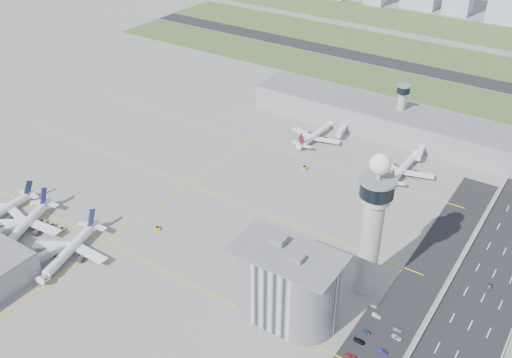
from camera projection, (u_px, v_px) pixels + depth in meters
The scene contains 39 objects.
ground at pixel (214, 239), 265.91m from camera, with size 1000.00×1000.00×0.00m, color gray.
grass_strip_0 at pixel (372, 78), 433.93m from camera, with size 480.00×50.00×0.08m, color #3F5B2B.
grass_strip_1 at pixel (408, 50), 486.81m from camera, with size 480.00×60.00×0.08m, color #4A5D2C.
grass_strip_2 at pixel (439, 26), 543.21m from camera, with size 480.00×70.00×0.08m, color #445B2B.
runway at pixel (391, 63), 460.00m from camera, with size 480.00×22.00×0.10m, color black.
highway at pixel (461, 346), 211.86m from camera, with size 28.00×500.00×0.10m, color black.
barrier_left at pixel (425, 329), 218.15m from camera, with size 0.60×500.00×1.20m, color #9E9E99.
landside_road at pixel (387, 334), 216.56m from camera, with size 18.00×260.00×0.08m, color black.
parking_lot at pixel (369, 353), 209.04m from camera, with size 20.00×44.00×0.10m, color black.
taxiway_line_h_0 at pixel (106, 243), 263.55m from camera, with size 260.00×0.60×0.01m, color yellow.
taxiway_line_h_1 at pixel (189, 185), 305.85m from camera, with size 260.00×0.60×0.01m, color yellow.
taxiway_line_h_2 at pixel (251, 141), 348.16m from camera, with size 260.00×0.60×0.01m, color yellow.
taxiway_line_v at pixel (189, 185), 305.85m from camera, with size 0.60×260.00×0.01m, color yellow.
control_tower at pixel (373, 221), 219.12m from camera, with size 14.00×14.00×64.50m.
secondary_tower at pixel (401, 105), 347.59m from camera, with size 8.60×8.60×31.90m.
admin_building at pixel (286, 284), 217.85m from camera, with size 42.00×24.00×33.50m.
terminal_pier at pixel (413, 126), 347.28m from camera, with size 210.00×32.00×15.80m.
airplane_near_a at pixel (2, 206), 279.26m from camera, with size 38.22×32.48×10.70m, color white, non-canonical shape.
airplane_near_b at pixel (23, 222), 267.44m from camera, with size 43.76×37.20×12.25m, color white, non-canonical shape.
airplane_near_c at pixel (68, 246), 251.87m from camera, with size 44.41×37.75×12.44m, color white, non-canonical shape.
airplane_far_a at pixel (316, 131), 347.06m from camera, with size 39.42×33.51×11.04m, color white, non-canonical shape.
airplane_far_b at pixel (405, 164), 313.48m from camera, with size 40.95×34.81×11.47m, color white, non-canonical shape.
jet_bridge_near_2 at pixel (31, 265), 246.29m from camera, with size 14.00×3.00×5.70m, color silver, non-canonical shape.
jet_bridge_far_0 at pixel (344, 128), 356.53m from camera, with size 14.00×3.00×5.70m, color silver, non-canonical shape.
jet_bridge_far_1 at pixel (422, 149), 333.04m from camera, with size 14.00×3.00×5.70m, color silver, non-canonical shape.
tug_0 at pixel (42, 222), 275.81m from camera, with size 2.40×3.49×2.03m, color gold, non-canonical shape.
tug_1 at pixel (62, 229), 271.31m from camera, with size 1.97×2.86×1.66m, color orange, non-canonical shape.
tug_2 at pixel (53, 225), 273.74m from camera, with size 1.88×2.74×1.59m, color gold, non-canonical shape.
tug_3 at pixel (158, 228), 271.85m from camera, with size 1.99×2.89×1.68m, color #E3A106, non-canonical shape.
tug_4 at pixel (304, 167), 319.45m from camera, with size 2.23×3.24×1.89m, color gold, non-canonical shape.
tug_5 at pixel (394, 175), 312.79m from camera, with size 2.20×3.20×1.86m, color yellow, non-canonical shape.
car_lot_2 at pixel (351, 357), 206.76m from camera, with size 2.02×4.38×1.22m, color #AC1E2E.
car_lot_3 at pixel (359, 341), 212.96m from camera, with size 1.76×4.32×1.25m, color black.
car_lot_4 at pixel (367, 332), 216.87m from camera, with size 1.28×3.18×1.08m, color navy.
car_lot_5 at pixel (376, 316), 223.89m from camera, with size 1.32×3.79×1.25m, color silver.
car_lot_9 at pixel (382, 352), 208.62m from camera, with size 1.38×3.95×1.30m, color navy.
car_lot_10 at pixel (397, 337), 214.50m from camera, with size 1.94×4.21×1.17m, color silver.
car_lot_11 at pixel (398, 330), 217.65m from camera, with size 1.54×3.80×1.10m, color gray.
car_hw_1 at pixel (490, 287), 237.87m from camera, with size 1.27×3.64×1.20m, color #232426.
Camera 1 is at (132.77, -164.27, 165.14)m, focal length 40.00 mm.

